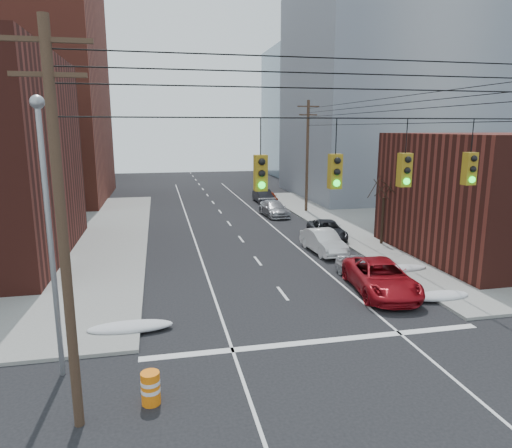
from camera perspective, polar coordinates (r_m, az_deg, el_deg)
name	(u,v)px	position (r m, az deg, el deg)	size (l,w,h in m)	color
building_brick_far	(35,142)	(85.79, -25.93, 9.15)	(22.00, 18.00, 12.00)	#481B15
building_office	(388,94)	(60.43, 16.12, 15.39)	(22.00, 20.00, 25.00)	gray
building_glass	(327,113)	(84.91, 8.84, 13.55)	(20.00, 18.00, 22.00)	gray
utility_pole_left	(62,228)	(12.90, -23.08, -0.42)	(2.20, 0.28, 11.00)	#473323
utility_pole_far	(307,154)	(45.82, 6.43, 8.63)	(2.20, 0.28, 11.00)	#473323
traffic_signals	(371,168)	(13.83, 14.14, 6.75)	(17.00, 0.42, 2.02)	black
street_light	(48,217)	(16.03, -24.56, 0.81)	(0.44, 0.44, 9.32)	gray
bare_tree	(383,214)	(33.80, 15.56, 1.22)	(2.09, 2.20, 4.93)	black
snow_nw	(130,327)	(20.15, -15.43, -12.30)	(3.50, 1.08, 0.42)	silver
snow_ne	(441,296)	(24.53, 22.09, -8.33)	(3.00, 1.08, 0.42)	silver
snow_east_far	(395,269)	(28.15, 16.99, -5.40)	(4.00, 1.08, 0.42)	silver
red_pickup	(381,277)	(24.42, 15.35, -6.44)	(2.72, 5.91, 1.64)	maroon
parked_car_a	(361,269)	(26.12, 12.95, -5.47)	(1.57, 3.91, 1.33)	silver
parked_car_b	(323,241)	(31.35, 8.41, -2.17)	(1.64, 4.71, 1.55)	silver
parked_car_c	(327,230)	(35.15, 8.85, -0.77)	(2.35, 5.10, 1.42)	black
parked_car_d	(274,209)	(44.05, 2.26, 1.94)	(2.04, 5.01, 1.46)	#9D9DA1
parked_car_e	(269,197)	(52.47, 1.70, 3.42)	(1.44, 3.58, 1.22)	maroon
parked_car_f	(263,196)	(52.12, 0.88, 3.54)	(1.61, 4.63, 1.53)	black
lot_car_a	(32,252)	(31.32, -26.21, -3.19)	(1.46, 4.18, 1.38)	silver
lot_car_b	(36,224)	(40.76, -25.80, 0.02)	(2.09, 4.53, 1.26)	silver
lot_car_d	(23,229)	(38.97, -27.12, -0.56)	(1.56, 3.87, 1.32)	#ADADB2
construction_barrel	(151,388)	(15.18, -13.04, -19.31)	(0.65, 0.65, 1.04)	orange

